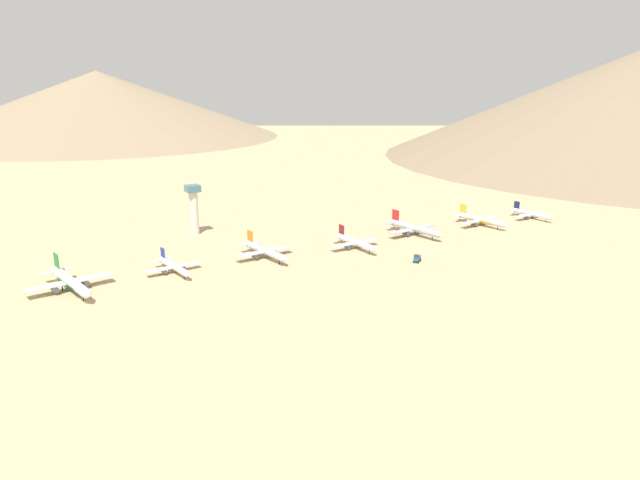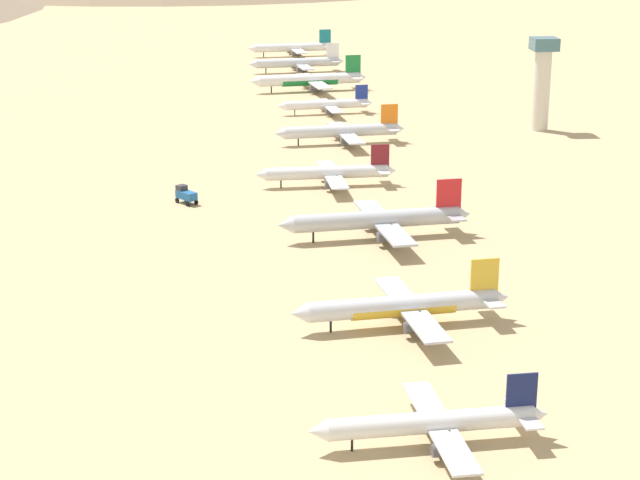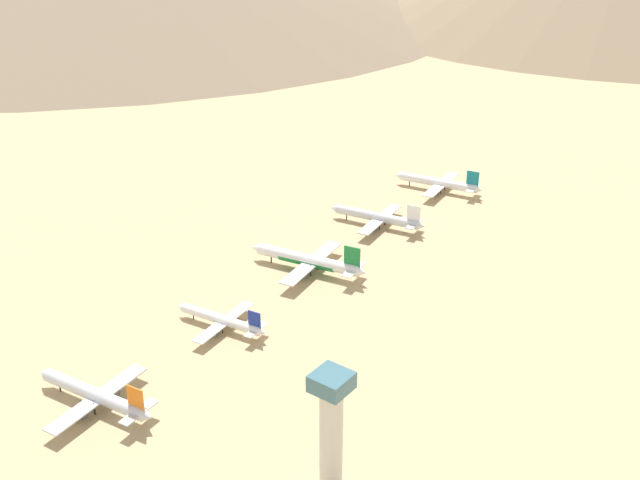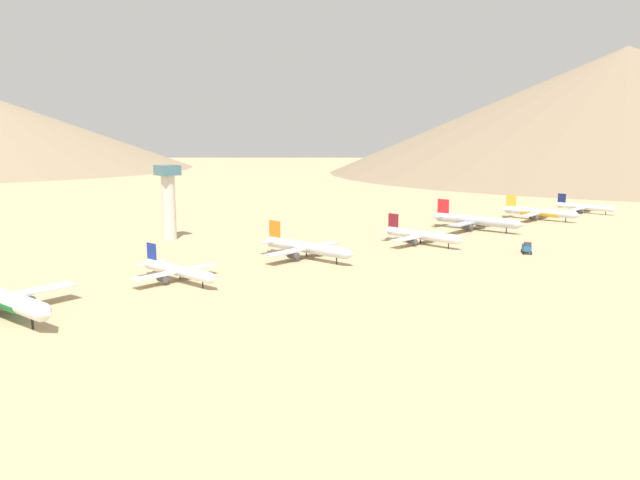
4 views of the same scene
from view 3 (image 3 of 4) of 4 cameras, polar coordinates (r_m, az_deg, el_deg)
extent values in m
plane|color=tan|center=(191.12, -17.81, -11.80)|extent=(2073.56, 2073.56, 0.00)
cylinder|color=white|center=(308.33, 9.10, 4.42)|extent=(33.06, 8.02, 3.47)
cone|color=white|center=(314.33, 6.04, 5.00)|extent=(3.37, 3.78, 3.40)
cone|color=white|center=(303.32, 12.23, 3.80)|extent=(2.97, 3.45, 3.13)
cube|color=#14727F|center=(302.77, 11.71, 4.64)|extent=(5.02, 1.02, 6.40)
cube|color=silver|center=(303.91, 11.75, 3.96)|extent=(4.42, 11.27, 0.33)
cube|color=silver|center=(308.12, 9.33, 4.27)|extent=(8.85, 31.40, 0.41)
cylinder|color=#4C4C54|center=(303.95, 8.82, 3.75)|extent=(4.09, 2.62, 2.10)
cylinder|color=#4C4C54|center=(313.64, 9.54, 4.38)|extent=(4.09, 2.62, 2.10)
cylinder|color=black|center=(313.14, 6.93, 4.47)|extent=(0.40, 0.40, 3.49)
cylinder|color=black|center=(306.26, 9.32, 3.84)|extent=(0.40, 0.40, 3.49)
cylinder|color=black|center=(310.47, 9.62, 4.11)|extent=(0.40, 0.40, 3.49)
cylinder|color=silver|center=(272.07, 4.41, 1.80)|extent=(32.60, 8.30, 3.43)
cone|color=silver|center=(279.01, 1.09, 2.48)|extent=(3.36, 3.76, 3.36)
cone|color=silver|center=(266.17, 7.84, 1.09)|extent=(2.96, 3.43, 3.08)
cube|color=white|center=(265.61, 7.24, 2.01)|extent=(4.95, 1.06, 6.31)
cube|color=#B6BBC5|center=(266.88, 7.30, 1.27)|extent=(4.49, 11.13, 0.32)
cube|color=#B6BBC5|center=(271.81, 4.66, 1.63)|extent=(9.09, 30.98, 0.41)
cylinder|color=#4C4C54|center=(268.03, 4.04, 1.01)|extent=(4.06, 2.62, 2.07)
cylinder|color=#4C4C54|center=(277.14, 4.97, 1.81)|extent=(4.06, 2.62, 2.07)
cylinder|color=black|center=(277.62, 2.07, 1.89)|extent=(0.40, 0.40, 3.44)
cylinder|color=black|center=(270.10, 4.62, 1.14)|extent=(0.40, 0.40, 3.44)
cylinder|color=black|center=(274.05, 5.02, 1.49)|extent=(0.40, 0.40, 3.44)
cylinder|color=white|center=(238.37, -0.98, -1.53)|extent=(36.13, 9.86, 3.80)
cone|color=white|center=(247.30, -4.99, -0.59)|extent=(3.79, 4.21, 3.72)
cone|color=white|center=(230.83, 3.28, -2.51)|extent=(3.34, 3.85, 3.42)
cube|color=#197A38|center=(230.12, 2.49, -1.34)|extent=(5.48, 1.28, 7.00)
cube|color=silver|center=(231.74, 2.61, -2.27)|extent=(5.19, 12.37, 0.36)
cube|color=silver|center=(238.04, -0.66, -1.74)|extent=(10.71, 34.36, 0.45)
cylinder|color=#4C4C54|center=(234.31, -1.51, -2.59)|extent=(4.53, 2.98, 2.30)
cylinder|color=#4C4C54|center=(243.74, -0.16, -1.43)|extent=(4.53, 2.98, 2.30)
cylinder|color=black|center=(245.48, -3.79, -1.35)|extent=(0.44, 0.44, 3.82)
cylinder|color=black|center=(236.32, -0.73, -2.40)|extent=(0.44, 0.44, 3.82)
cylinder|color=black|center=(240.42, -0.15, -1.89)|extent=(0.44, 0.44, 3.82)
cylinder|color=#197A38|center=(238.50, -0.98, -1.59)|extent=(20.16, 7.12, 3.81)
cylinder|color=white|center=(209.94, -7.66, -6.09)|extent=(26.25, 6.07, 2.76)
cone|color=white|center=(217.86, -10.67, -5.08)|extent=(2.65, 2.98, 2.70)
cone|color=white|center=(202.77, -4.44, -7.14)|extent=(2.33, 2.72, 2.48)
cube|color=navy|center=(202.36, -5.09, -6.17)|extent=(3.99, 0.76, 5.08)
cube|color=silver|center=(203.69, -4.96, -6.91)|extent=(3.41, 8.93, 0.26)
cube|color=silver|center=(209.61, -7.41, -6.28)|extent=(6.75, 24.93, 0.33)
cylinder|color=#4C4C54|center=(207.54, -8.24, -7.01)|extent=(3.23, 2.04, 1.67)
cylinder|color=#4C4C54|center=(213.37, -6.83, -5.95)|extent=(3.23, 2.04, 1.67)
cylinder|color=black|center=(216.24, -9.76, -5.76)|extent=(0.32, 0.32, 2.77)
cylinder|color=black|center=(208.57, -7.54, -6.84)|extent=(0.32, 0.32, 2.77)
cylinder|color=black|center=(211.11, -6.93, -6.38)|extent=(0.32, 0.32, 2.77)
cylinder|color=silver|center=(186.58, -17.08, -11.30)|extent=(31.36, 7.04, 3.29)
cone|color=silver|center=(197.75, -20.55, -9.60)|extent=(3.14, 3.54, 3.23)
cone|color=silver|center=(176.43, -13.18, -13.14)|extent=(2.77, 3.24, 2.96)
cube|color=orange|center=(175.94, -14.07, -11.79)|extent=(4.77, 0.88, 6.07)
cube|color=#B6BBC5|center=(177.73, -13.82, -12.76)|extent=(4.01, 10.66, 0.31)
cube|color=#B6BBC5|center=(186.09, -16.77, -11.58)|extent=(7.87, 29.77, 0.39)
cylinder|color=#4C4C54|center=(184.57, -18.05, -12.58)|extent=(3.85, 2.42, 1.99)
cylinder|color=#4C4C54|center=(189.96, -15.75, -11.04)|extent=(3.85, 2.42, 1.99)
cylinder|color=black|center=(195.39, -19.46, -10.57)|extent=(0.38, 0.38, 3.31)
cylinder|color=black|center=(185.20, -17.03, -12.36)|extent=(0.38, 0.38, 3.31)
cylinder|color=black|center=(187.55, -16.03, -11.69)|extent=(0.38, 0.38, 3.31)
cylinder|color=beige|center=(154.50, 0.86, -14.92)|extent=(4.80, 4.80, 23.12)
cube|color=#3F6B7A|center=(146.28, 0.89, -10.91)|extent=(7.20, 7.20, 3.60)
camera|label=1|loc=(428.55, -27.24, 18.92)|focal=34.48mm
camera|label=2|loc=(263.24, -99.78, -15.89)|focal=60.25mm
camera|label=4|loc=(340.77, -16.22, 11.61)|focal=34.08mm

